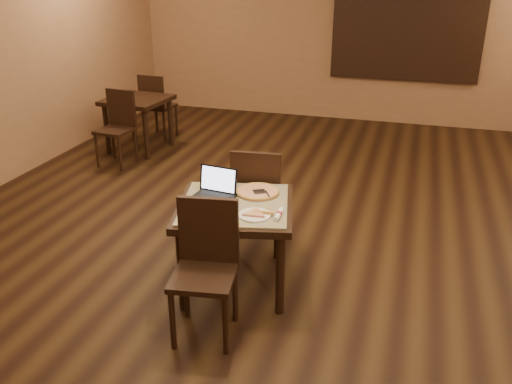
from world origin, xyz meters
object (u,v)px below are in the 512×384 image
(pizza_pan, at_px, (258,193))
(other_table_b_chair_near, at_px, (118,123))
(chair_main_far, at_px, (258,195))
(laptop, at_px, (216,189))
(other_table_b, at_px, (138,107))
(chair_main_near, at_px, (206,261))
(other_table_b_chair_far, at_px, (156,103))
(tiled_table, at_px, (235,215))

(pizza_pan, distance_m, other_table_b_chair_near, 3.38)
(chair_main_far, relative_size, laptop, 2.87)
(other_table_b, bearing_deg, chair_main_near, -50.15)
(chair_main_near, height_order, laptop, chair_main_near)
(laptop, bearing_deg, pizza_pan, 29.70)
(pizza_pan, bearing_deg, chair_main_far, 106.58)
(pizza_pan, bearing_deg, other_table_b_chair_far, 128.16)
(tiled_table, xyz_separation_m, other_table_b_chair_near, (-2.47, 2.41, -0.10))
(other_table_b, bearing_deg, other_table_b_chair_far, 96.24)
(chair_main_far, bearing_deg, other_table_b_chair_near, -42.16)
(tiled_table, distance_m, other_table_b, 3.87)
(other_table_b, bearing_deg, other_table_b_chair_near, -83.76)
(chair_main_near, height_order, other_table_b_chair_far, chair_main_near)
(tiled_table, xyz_separation_m, pizza_pan, (0.12, 0.24, 0.11))
(laptop, height_order, other_table_b_chair_far, laptop)
(tiled_table, relative_size, laptop, 3.08)
(other_table_b_chair_near, bearing_deg, chair_main_near, -45.47)
(pizza_pan, relative_size, other_table_b_chair_near, 0.37)
(laptop, relative_size, other_table_b_chair_far, 0.36)
(chair_main_near, bearing_deg, other_table_b_chair_far, 111.92)
(tiled_table, xyz_separation_m, other_table_b_chair_far, (-2.48, 3.55, -0.10))
(tiled_table, relative_size, other_table_b_chair_near, 1.12)
(tiled_table, bearing_deg, other_table_b_chair_near, 122.64)
(tiled_table, distance_m, laptop, 0.28)
(tiled_table, bearing_deg, chair_main_near, -104.35)
(tiled_table, height_order, other_table_b_chair_near, other_table_b_chair_near)
(laptop, distance_m, other_table_b_chair_near, 3.24)
(chair_main_far, height_order, pizza_pan, chair_main_far)
(tiled_table, height_order, other_table_b_chair_far, other_table_b_chair_far)
(chair_main_far, relative_size, other_table_b_chair_far, 1.05)
(tiled_table, distance_m, chair_main_far, 0.62)
(laptop, relative_size, pizza_pan, 0.98)
(tiled_table, bearing_deg, other_table_b_chair_far, 111.87)
(chair_main_near, relative_size, chair_main_far, 0.99)
(tiled_table, height_order, pizza_pan, pizza_pan)
(tiled_table, bearing_deg, chair_main_far, 76.00)
(other_table_b_chair_near, bearing_deg, other_table_b, 96.24)
(other_table_b, relative_size, other_table_b_chair_near, 0.90)
(chair_main_far, xyz_separation_m, other_table_b_chair_near, (-2.48, 1.80, -0.03))
(pizza_pan, bearing_deg, laptop, -156.86)
(chair_main_far, distance_m, other_table_b_chair_near, 3.06)
(pizza_pan, distance_m, other_table_b, 3.78)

